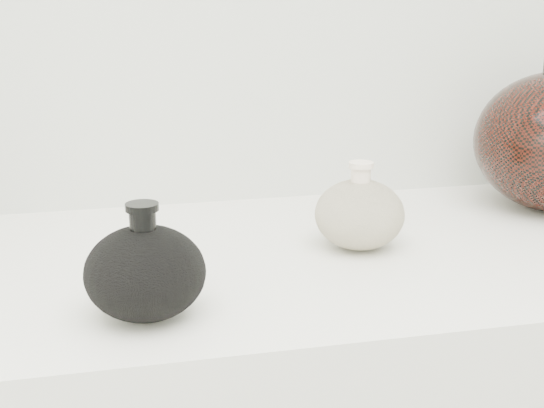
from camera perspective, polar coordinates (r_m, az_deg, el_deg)
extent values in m
cube|color=silver|center=(0.92, -2.37, -4.86)|extent=(1.20, 0.50, 0.03)
ellipsoid|color=black|center=(0.75, -9.52, -5.14)|extent=(0.14, 0.14, 0.09)
cylinder|color=black|center=(0.73, -9.71, -1.25)|extent=(0.03, 0.03, 0.03)
cylinder|color=black|center=(0.73, -9.77, -0.21)|extent=(0.04, 0.04, 0.01)
ellipsoid|color=beige|center=(0.94, 6.61, -0.78)|extent=(0.14, 0.14, 0.09)
cylinder|color=beige|center=(0.93, 6.70, 2.16)|extent=(0.03, 0.03, 0.03)
cylinder|color=beige|center=(0.92, 6.73, 2.95)|extent=(0.04, 0.04, 0.01)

